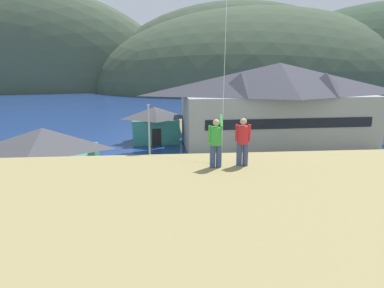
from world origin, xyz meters
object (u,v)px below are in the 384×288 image
(storage_shed_near_lot, at_px, (46,164))
(person_companion, at_px, (243,140))
(parked_car_front_row_silver, at_px, (244,181))
(parked_car_back_row_right, at_px, (144,184))
(moored_boat_wharfside, at_px, (166,123))
(person_kite_flyer, at_px, (216,141))
(wharf_dock, at_px, (189,126))
(parked_car_mid_row_center, at_px, (302,221))
(moored_boat_outer_mooring, at_px, (211,122))
(parking_light_pole, at_px, (149,136))
(parked_car_corner_spot, at_px, (92,221))
(storage_shed_waterside, at_px, (155,124))
(parked_car_front_row_end, at_px, (364,178))
(harbor_lodge, at_px, (278,103))

(storage_shed_near_lot, relative_size, person_companion, 4.14)
(parked_car_front_row_silver, bearing_deg, parked_car_back_row_right, 179.17)
(moored_boat_wharfside, xyz_separation_m, person_companion, (2.36, -41.22, 6.39))
(moored_boat_wharfside, height_order, person_kite_flyer, person_kite_flyer)
(wharf_dock, relative_size, person_companion, 8.21)
(person_kite_flyer, distance_m, person_companion, 1.00)
(parked_car_mid_row_center, bearing_deg, moored_boat_outer_mooring, 90.25)
(parking_light_pole, bearing_deg, parked_car_mid_row_center, -51.52)
(parked_car_corner_spot, xyz_separation_m, parked_car_front_row_silver, (10.20, 5.87, 0.00))
(storage_shed_near_lot, distance_m, storage_shed_waterside, 20.19)
(parked_car_front_row_end, bearing_deg, parked_car_mid_row_center, -138.99)
(parked_car_mid_row_center, height_order, parked_car_front_row_silver, same)
(harbor_lodge, relative_size, wharf_dock, 1.68)
(moored_boat_wharfside, distance_m, parked_car_mid_row_center, 36.34)
(parked_car_back_row_right, bearing_deg, parked_car_front_row_silver, -0.83)
(moored_boat_wharfside, relative_size, parked_car_corner_spot, 1.87)
(harbor_lodge, xyz_separation_m, moored_boat_wharfside, (-13.32, 13.09, -4.52))
(parked_car_corner_spot, bearing_deg, parked_car_front_row_end, 16.44)
(storage_shed_near_lot, height_order, person_companion, person_companion)
(storage_shed_waterside, height_order, moored_boat_wharfside, storage_shed_waterside)
(storage_shed_near_lot, xyz_separation_m, parked_car_front_row_silver, (14.43, 0.06, -1.76))
(person_kite_flyer, bearing_deg, harbor_lodge, 67.07)
(moored_boat_wharfside, bearing_deg, harbor_lodge, -44.48)
(storage_shed_near_lot, distance_m, wharf_dock, 30.78)
(parked_car_mid_row_center, distance_m, parked_car_front_row_silver, 7.06)
(wharf_dock, bearing_deg, parked_car_front_row_silver, -85.90)
(person_kite_flyer, bearing_deg, parked_car_front_row_end, 42.35)
(wharf_dock, xyz_separation_m, moored_boat_wharfside, (-3.60, 0.76, 0.37))
(parked_car_mid_row_center, bearing_deg, parking_light_pole, 128.48)
(harbor_lodge, bearing_deg, parked_car_back_row_right, -134.51)
(storage_shed_near_lot, height_order, parked_car_corner_spot, storage_shed_near_lot)
(storage_shed_near_lot, relative_size, parking_light_pole, 1.14)
(storage_shed_waterside, relative_size, wharf_dock, 0.46)
(moored_boat_wharfside, distance_m, parking_light_pole, 24.59)
(harbor_lodge, relative_size, person_kite_flyer, 12.92)
(parked_car_front_row_silver, distance_m, parking_light_pole, 8.90)
(parking_light_pole, bearing_deg, person_companion, -76.66)
(wharf_dock, xyz_separation_m, parked_car_front_row_end, (11.52, -28.04, 0.71))
(parked_car_front_row_silver, bearing_deg, parked_car_front_row_end, -0.32)
(person_kite_flyer, xyz_separation_m, person_companion, (0.99, 0.13, -0.02))
(moored_boat_wharfside, distance_m, parked_car_back_row_right, 28.71)
(parked_car_back_row_right, distance_m, person_kite_flyer, 14.46)
(parked_car_back_row_right, relative_size, person_companion, 2.43)
(harbor_lodge, height_order, parked_car_front_row_end, harbor_lodge)
(wharf_dock, xyz_separation_m, person_companion, (-1.24, -40.46, 6.76))
(moored_boat_wharfside, relative_size, parked_car_front_row_silver, 1.86)
(parked_car_front_row_silver, bearing_deg, moored_boat_outer_mooring, 86.93)
(storage_shed_near_lot, height_order, parking_light_pole, parking_light_pole)
(parked_car_front_row_end, xyz_separation_m, parked_car_mid_row_center, (-7.82, -6.80, 0.00))
(parked_car_front_row_end, height_order, person_kite_flyer, person_kite_flyer)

